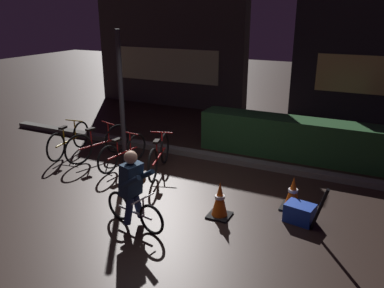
% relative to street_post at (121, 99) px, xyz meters
% --- Properties ---
extents(ground_plane, '(40.00, 40.00, 0.00)m').
position_rel_street_post_xyz_m(ground_plane, '(1.73, -1.20, -1.41)').
color(ground_plane, black).
extents(sidewalk_curb, '(12.00, 0.24, 0.12)m').
position_rel_street_post_xyz_m(sidewalk_curb, '(1.73, 1.00, -1.35)').
color(sidewalk_curb, '#56544F').
rests_on(sidewalk_curb, ground).
extents(hedge_row, '(4.80, 0.70, 0.90)m').
position_rel_street_post_xyz_m(hedge_row, '(3.53, 1.90, -0.96)').
color(hedge_row, '#214723').
rests_on(hedge_row, ground).
extents(storefront_left, '(5.44, 0.54, 4.59)m').
position_rel_street_post_xyz_m(storefront_left, '(-1.76, 5.30, 0.87)').
color(storefront_left, '#383330').
rests_on(storefront_left, ground).
extents(street_post, '(0.10, 0.10, 2.82)m').
position_rel_street_post_xyz_m(street_post, '(0.00, 0.00, 0.00)').
color(street_post, '#2D2D33').
rests_on(street_post, ground).
extents(parked_bike_leftmost, '(0.46, 1.61, 0.74)m').
position_rel_street_post_xyz_m(parked_bike_leftmost, '(-1.44, -0.15, -1.07)').
color(parked_bike_leftmost, black).
rests_on(parked_bike_leftmost, ground).
extents(parked_bike_left_mid, '(0.58, 1.63, 0.78)m').
position_rel_street_post_xyz_m(parked_bike_left_mid, '(-0.65, -0.07, -1.06)').
color(parked_bike_left_mid, black).
rests_on(parked_bike_left_mid, ground).
extents(parked_bike_center_left, '(0.46, 1.50, 0.70)m').
position_rel_street_post_xyz_m(parked_bike_center_left, '(0.12, -0.23, -1.09)').
color(parked_bike_center_left, black).
rests_on(parked_bike_center_left, ground).
extents(parked_bike_center_right, '(0.56, 1.63, 0.78)m').
position_rel_street_post_xyz_m(parked_bike_center_right, '(0.96, -0.13, -1.06)').
color(parked_bike_center_right, black).
rests_on(parked_bike_center_right, ground).
extents(traffic_cone_near, '(0.36, 0.36, 0.61)m').
position_rel_street_post_xyz_m(traffic_cone_near, '(2.77, -1.30, -1.12)').
color(traffic_cone_near, black).
rests_on(traffic_cone_near, ground).
extents(traffic_cone_far, '(0.36, 0.36, 0.58)m').
position_rel_street_post_xyz_m(traffic_cone_far, '(3.77, -0.52, -1.13)').
color(traffic_cone_far, black).
rests_on(traffic_cone_far, ground).
extents(blue_crate, '(0.49, 0.39, 0.30)m').
position_rel_street_post_xyz_m(blue_crate, '(3.97, -0.90, -1.26)').
color(blue_crate, '#193DB7').
rests_on(blue_crate, ground).
extents(cyclist, '(1.17, 0.59, 1.25)m').
position_rel_street_post_xyz_m(cyclist, '(1.69, -2.13, -0.78)').
color(cyclist, black).
rests_on(cyclist, ground).
extents(closed_umbrella, '(0.26, 0.29, 0.81)m').
position_rel_street_post_xyz_m(closed_umbrella, '(4.28, -1.15, -1.01)').
color(closed_umbrella, black).
rests_on(closed_umbrella, ground).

